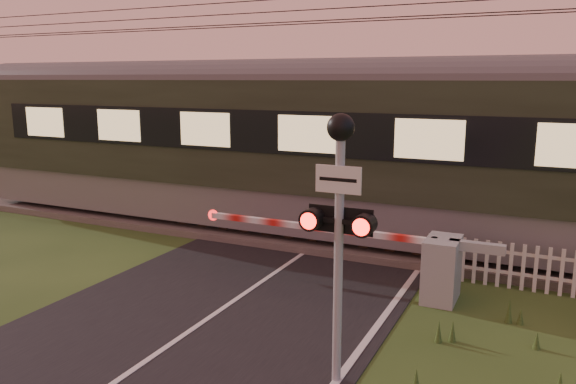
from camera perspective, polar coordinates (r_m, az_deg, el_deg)
The scene contains 7 objects.
ground at distance 9.57m, azimuth -10.66°, elevation -14.30°, with size 160.00×160.00×0.00m, color #274119.
road at distance 9.39m, azimuth -11.44°, elevation -14.79°, with size 6.00×140.00×0.03m.
track_bed at distance 14.93m, azimuth 4.12°, elevation -4.34°, with size 140.00×3.40×0.39m.
overhead_wires at distance 14.46m, azimuth 4.46°, elevation 17.79°, with size 120.00×0.62×0.62m.
boom_gate at distance 11.05m, azimuth 14.19°, elevation -7.13°, with size 6.28×0.93×1.24m.
crossing_signal at distance 7.32m, azimuth 5.24°, elevation -1.08°, with size 0.94×0.37×3.70m.
picket_fence at distance 12.09m, azimuth 21.69°, elevation -6.96°, with size 3.44×0.08×0.94m.
Camera 1 is at (5.17, -6.91, 4.13)m, focal length 35.00 mm.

